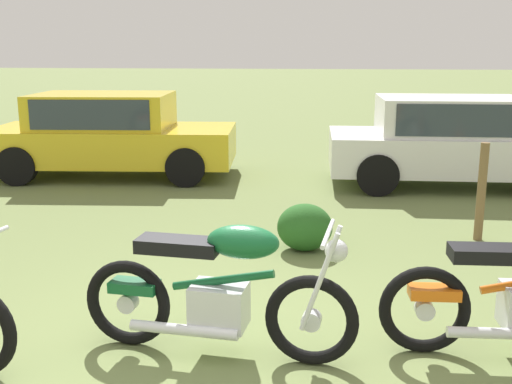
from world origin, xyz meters
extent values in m
plane|color=olive|center=(0.00, 0.00, 0.00)|extent=(120.00, 120.00, 0.00)
torus|color=black|center=(0.74, 0.06, 0.33)|extent=(0.67, 0.16, 0.67)
torus|color=black|center=(-0.64, 0.22, 0.33)|extent=(0.67, 0.16, 0.67)
cylinder|color=silver|center=(0.74, 0.06, 0.33)|extent=(0.15, 0.11, 0.14)
cylinder|color=silver|center=(-0.64, 0.22, 0.33)|extent=(0.15, 0.11, 0.14)
cylinder|color=silver|center=(0.81, 0.15, 0.66)|extent=(0.27, 0.07, 0.72)
cylinder|color=silver|center=(0.79, -0.03, 0.66)|extent=(0.27, 0.07, 0.72)
cube|color=silver|center=(0.07, 0.14, 0.38)|extent=(0.43, 0.34, 0.32)
cylinder|color=#14592D|center=(0.10, 0.14, 0.58)|extent=(0.76, 0.14, 0.22)
ellipsoid|color=#14592D|center=(0.25, 0.12, 0.88)|extent=(0.55, 0.32, 0.24)
cube|color=black|center=(-0.23, 0.17, 0.82)|extent=(0.62, 0.31, 0.10)
cube|color=#14592D|center=(-0.58, 0.21, 0.47)|extent=(0.38, 0.22, 0.08)
cylinder|color=silver|center=(0.84, 0.05, 0.98)|extent=(0.10, 0.64, 0.03)
sphere|color=silver|center=(0.90, 0.05, 0.86)|extent=(0.18, 0.18, 0.16)
cylinder|color=silver|center=(-0.17, 0.01, 0.24)|extent=(0.80, 0.17, 0.08)
torus|color=black|center=(1.56, 0.34, 0.33)|extent=(0.67, 0.12, 0.67)
cylinder|color=silver|center=(1.56, 0.34, 0.33)|extent=(0.14, 0.11, 0.14)
cube|color=black|center=(2.01, 0.36, 0.78)|extent=(0.61, 0.26, 0.10)
cube|color=orange|center=(1.62, 0.34, 0.47)|extent=(0.37, 0.19, 0.08)
cylinder|color=silver|center=(2.10, 0.20, 0.24)|extent=(0.80, 0.11, 0.08)
cube|color=gold|center=(-2.86, 6.39, 0.55)|extent=(4.28, 2.08, 0.60)
cube|color=gold|center=(-3.01, 6.38, 1.13)|extent=(2.40, 1.77, 0.60)
cube|color=#2D3842|center=(-3.01, 6.38, 1.15)|extent=(2.06, 1.78, 0.48)
cylinder|color=black|center=(-1.54, 7.32, 0.32)|extent=(0.65, 0.27, 0.64)
cylinder|color=black|center=(-1.42, 5.66, 0.32)|extent=(0.65, 0.27, 0.64)
cylinder|color=black|center=(-4.29, 7.11, 0.32)|extent=(0.65, 0.27, 0.64)
cylinder|color=black|center=(-4.17, 5.46, 0.32)|extent=(0.65, 0.27, 0.64)
cube|color=silver|center=(2.93, 6.21, 0.55)|extent=(4.11, 1.82, 0.60)
cube|color=silver|center=(2.78, 6.21, 1.13)|extent=(2.27, 1.61, 0.60)
cube|color=#2D3842|center=(2.78, 6.21, 1.15)|extent=(1.94, 1.64, 0.48)
cylinder|color=black|center=(1.57, 7.00, 0.32)|extent=(0.64, 0.23, 0.64)
cylinder|color=black|center=(1.61, 5.37, 0.32)|extent=(0.64, 0.23, 0.64)
cylinder|color=brown|center=(2.61, 3.23, 0.58)|extent=(0.10, 0.10, 1.15)
ellipsoid|color=#23561E|center=(0.60, 2.63, 0.26)|extent=(0.61, 0.55, 0.52)
camera|label=1|loc=(0.80, -4.03, 2.21)|focal=43.83mm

